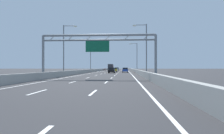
% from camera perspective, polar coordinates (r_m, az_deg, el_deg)
% --- Properties ---
extents(ground_plane, '(260.00, 260.00, 0.00)m').
position_cam_1_polar(ground_plane, '(100.69, 1.42, -0.96)').
color(ground_plane, '#2D2D30').
extents(lane_dash_left_1, '(0.16, 3.00, 0.01)m').
position_cam_1_polar(lane_dash_left_1, '(14.34, -19.59, -6.46)').
color(lane_dash_left_1, white).
rests_on(lane_dash_left_1, ground_plane).
extents(lane_dash_left_2, '(0.16, 3.00, 0.01)m').
position_cam_1_polar(lane_dash_left_2, '(22.86, -10.65, -4.07)').
color(lane_dash_left_2, white).
rests_on(lane_dash_left_2, ground_plane).
extents(lane_dash_left_3, '(0.16, 3.00, 0.01)m').
position_cam_1_polar(lane_dash_left_3, '(31.65, -6.63, -2.95)').
color(lane_dash_left_3, white).
rests_on(lane_dash_left_3, ground_plane).
extents(lane_dash_left_4, '(0.16, 3.00, 0.01)m').
position_cam_1_polar(lane_dash_left_4, '(40.52, -4.37, -2.31)').
color(lane_dash_left_4, white).
rests_on(lane_dash_left_4, ground_plane).
extents(lane_dash_left_5, '(0.16, 3.00, 0.01)m').
position_cam_1_polar(lane_dash_left_5, '(49.45, -2.92, -1.91)').
color(lane_dash_left_5, white).
rests_on(lane_dash_left_5, ground_plane).
extents(lane_dash_left_6, '(0.16, 3.00, 0.01)m').
position_cam_1_polar(lane_dash_left_6, '(58.40, -1.92, -1.62)').
color(lane_dash_left_6, white).
rests_on(lane_dash_left_6, ground_plane).
extents(lane_dash_left_7, '(0.16, 3.00, 0.01)m').
position_cam_1_polar(lane_dash_left_7, '(67.36, -1.19, -1.41)').
color(lane_dash_left_7, white).
rests_on(lane_dash_left_7, ground_plane).
extents(lane_dash_left_8, '(0.16, 3.00, 0.01)m').
position_cam_1_polar(lane_dash_left_8, '(76.33, -0.62, -1.25)').
color(lane_dash_left_8, white).
rests_on(lane_dash_left_8, ground_plane).
extents(lane_dash_left_9, '(0.16, 3.00, 0.01)m').
position_cam_1_polar(lane_dash_left_9, '(85.30, -0.18, -1.12)').
color(lane_dash_left_9, white).
rests_on(lane_dash_left_9, ground_plane).
extents(lane_dash_left_10, '(0.16, 3.00, 0.01)m').
position_cam_1_polar(lane_dash_left_10, '(94.28, 0.18, -1.02)').
color(lane_dash_left_10, white).
rests_on(lane_dash_left_10, ground_plane).
extents(lane_dash_left_11, '(0.16, 3.00, 0.01)m').
position_cam_1_polar(lane_dash_left_11, '(103.27, 0.48, -0.94)').
color(lane_dash_left_11, white).
rests_on(lane_dash_left_11, ground_plane).
extents(lane_dash_left_12, '(0.16, 3.00, 0.01)m').
position_cam_1_polar(lane_dash_left_12, '(112.25, 0.73, -0.87)').
color(lane_dash_left_12, white).
rests_on(lane_dash_left_12, ground_plane).
extents(lane_dash_left_13, '(0.16, 3.00, 0.01)m').
position_cam_1_polar(lane_dash_left_13, '(121.24, 0.94, -0.81)').
color(lane_dash_left_13, white).
rests_on(lane_dash_left_13, ground_plane).
extents(lane_dash_left_14, '(0.16, 3.00, 0.01)m').
position_cam_1_polar(lane_dash_left_14, '(130.23, 1.12, -0.75)').
color(lane_dash_left_14, white).
rests_on(lane_dash_left_14, ground_plane).
extents(lane_dash_left_15, '(0.16, 3.00, 0.01)m').
position_cam_1_polar(lane_dash_left_15, '(139.23, 1.28, -0.71)').
color(lane_dash_left_15, white).
rests_on(lane_dash_left_15, ground_plane).
extents(lane_dash_left_16, '(0.16, 3.00, 0.01)m').
position_cam_1_polar(lane_dash_left_16, '(148.22, 1.42, -0.67)').
color(lane_dash_left_16, white).
rests_on(lane_dash_left_16, ground_plane).
extents(lane_dash_left_17, '(0.16, 3.00, 0.01)m').
position_cam_1_polar(lane_dash_left_17, '(157.21, 1.55, -0.63)').
color(lane_dash_left_17, white).
rests_on(lane_dash_left_17, ground_plane).
extents(lane_dash_right_1, '(0.16, 3.00, 0.01)m').
position_cam_1_polar(lane_dash_right_1, '(13.35, -5.13, -6.94)').
color(lane_dash_right_1, white).
rests_on(lane_dash_right_1, ground_plane).
extents(lane_dash_right_2, '(0.16, 3.00, 0.01)m').
position_cam_1_polar(lane_dash_right_2, '(22.25, -1.60, -4.18)').
color(lane_dash_right_2, white).
rests_on(lane_dash_right_2, ground_plane).
extents(lane_dash_right_3, '(0.16, 3.00, 0.01)m').
position_cam_1_polar(lane_dash_right_3, '(31.21, -0.10, -2.99)').
color(lane_dash_right_3, white).
rests_on(lane_dash_right_3, ground_plane).
extents(lane_dash_right_4, '(0.16, 3.00, 0.01)m').
position_cam_1_polar(lane_dash_right_4, '(40.19, 0.72, -2.33)').
color(lane_dash_right_4, white).
rests_on(lane_dash_right_4, ground_plane).
extents(lane_dash_right_5, '(0.16, 3.00, 0.01)m').
position_cam_1_polar(lane_dash_right_5, '(49.17, 1.25, -1.92)').
color(lane_dash_right_5, white).
rests_on(lane_dash_right_5, ground_plane).
extents(lane_dash_right_6, '(0.16, 3.00, 0.01)m').
position_cam_1_polar(lane_dash_right_6, '(58.16, 1.61, -1.63)').
color(lane_dash_right_6, white).
rests_on(lane_dash_right_6, ground_plane).
extents(lane_dash_right_7, '(0.16, 3.00, 0.01)m').
position_cam_1_polar(lane_dash_right_7, '(67.15, 1.88, -1.42)').
color(lane_dash_right_7, white).
rests_on(lane_dash_right_7, ground_plane).
extents(lane_dash_right_8, '(0.16, 3.00, 0.01)m').
position_cam_1_polar(lane_dash_right_8, '(76.15, 2.08, -1.25)').
color(lane_dash_right_8, white).
rests_on(lane_dash_right_8, ground_plane).
extents(lane_dash_right_9, '(0.16, 3.00, 0.01)m').
position_cam_1_polar(lane_dash_right_9, '(85.14, 2.24, -1.13)').
color(lane_dash_right_9, white).
rests_on(lane_dash_right_9, ground_plane).
extents(lane_dash_right_10, '(0.16, 3.00, 0.01)m').
position_cam_1_polar(lane_dash_right_10, '(94.14, 2.37, -1.02)').
color(lane_dash_right_10, white).
rests_on(lane_dash_right_10, ground_plane).
extents(lane_dash_right_11, '(0.16, 3.00, 0.01)m').
position_cam_1_polar(lane_dash_right_11, '(103.13, 2.48, -0.94)').
color(lane_dash_right_11, white).
rests_on(lane_dash_right_11, ground_plane).
extents(lane_dash_right_12, '(0.16, 3.00, 0.01)m').
position_cam_1_polar(lane_dash_right_12, '(112.13, 2.57, -0.87)').
color(lane_dash_right_12, white).
rests_on(lane_dash_right_12, ground_plane).
extents(lane_dash_right_13, '(0.16, 3.00, 0.01)m').
position_cam_1_polar(lane_dash_right_13, '(121.13, 2.64, -0.81)').
color(lane_dash_right_13, white).
rests_on(lane_dash_right_13, ground_plane).
extents(lane_dash_right_14, '(0.16, 3.00, 0.01)m').
position_cam_1_polar(lane_dash_right_14, '(130.13, 2.71, -0.75)').
color(lane_dash_right_14, white).
rests_on(lane_dash_right_14, ground_plane).
extents(lane_dash_right_15, '(0.16, 3.00, 0.01)m').
position_cam_1_polar(lane_dash_right_15, '(139.13, 2.76, -0.71)').
color(lane_dash_right_15, white).
rests_on(lane_dash_right_15, ground_plane).
extents(lane_dash_right_16, '(0.16, 3.00, 0.01)m').
position_cam_1_polar(lane_dash_right_16, '(148.13, 2.81, -0.67)').
color(lane_dash_right_16, white).
rests_on(lane_dash_right_16, ground_plane).
extents(lane_dash_right_17, '(0.16, 3.00, 0.01)m').
position_cam_1_polar(lane_dash_right_17, '(157.12, 2.86, -0.63)').
color(lane_dash_right_17, white).
rests_on(lane_dash_right_17, ground_plane).
extents(edge_line_left, '(0.16, 176.00, 0.01)m').
position_cam_1_polar(edge_line_left, '(89.08, -2.25, -1.08)').
color(edge_line_left, white).
rests_on(edge_line_left, ground_plane).
extents(edge_line_right, '(0.16, 176.00, 0.01)m').
position_cam_1_polar(edge_line_right, '(88.63, 4.52, -1.08)').
color(edge_line_right, white).
rests_on(edge_line_right, ground_plane).
extents(barrier_left, '(0.45, 220.00, 0.95)m').
position_cam_1_polar(barrier_left, '(111.13, -1.94, -0.63)').
color(barrier_left, '#9E9E99').
rests_on(barrier_left, ground_plane).
extents(barrier_right, '(0.45, 220.00, 0.95)m').
position_cam_1_polar(barrier_right, '(110.65, 5.19, -0.64)').
color(barrier_right, '#9E9E99').
rests_on(barrier_right, ground_plane).
extents(sign_gantry, '(16.59, 0.36, 6.36)m').
position_cam_1_polar(sign_gantry, '(30.17, -3.74, 6.13)').
color(sign_gantry, gray).
rests_on(sign_gantry, ground_plane).
extents(streetlamp_left_mid, '(2.58, 0.28, 9.50)m').
position_cam_1_polar(streetlamp_left_mid, '(40.33, -12.71, 5.34)').
color(streetlamp_left_mid, slate).
rests_on(streetlamp_left_mid, ground_plane).
extents(streetlamp_right_mid, '(2.58, 0.28, 9.50)m').
position_cam_1_polar(streetlamp_right_mid, '(38.90, 9.01, 5.54)').
color(streetlamp_right_mid, slate).
rests_on(streetlamp_right_mid, ground_plane).
extents(streetlamp_left_far, '(2.58, 0.28, 9.50)m').
position_cam_1_polar(streetlamp_left_far, '(70.01, -5.69, 3.05)').
color(streetlamp_left_far, slate).
rests_on(streetlamp_left_far, ground_plane).
extents(streetlamp_right_far, '(2.58, 0.28, 9.50)m').
position_cam_1_polar(streetlamp_right_far, '(69.19, 6.63, 3.09)').
color(streetlamp_right_far, slate).
rests_on(streetlamp_right_far, ground_plane).
extents(black_car, '(1.74, 4.53, 1.52)m').
position_cam_1_polar(black_car, '(57.94, -0.12, -0.88)').
color(black_car, black).
rests_on(black_car, ground_plane).
extents(yellow_car, '(1.88, 4.55, 1.42)m').
position_cam_1_polar(yellow_car, '(68.83, 0.62, -0.78)').
color(yellow_car, yellow).
rests_on(yellow_car, ground_plane).
extents(silver_car, '(1.84, 4.17, 1.48)m').
position_cam_1_polar(silver_car, '(95.17, 1.33, -0.56)').
color(silver_car, '#A8ADB2').
rests_on(silver_car, ground_plane).
extents(blue_car, '(1.76, 4.57, 1.48)m').
position_cam_1_polar(blue_car, '(64.88, 3.62, -0.81)').
color(blue_car, '#2347AD').
rests_on(blue_car, ground_plane).
extents(box_truck, '(2.32, 8.33, 3.11)m').
position_cam_1_polar(box_truck, '(104.68, -0.34, 0.01)').
color(box_truck, '#B21E19').
rests_on(box_truck, ground_plane).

